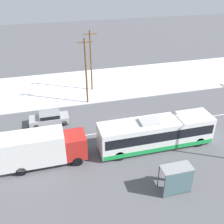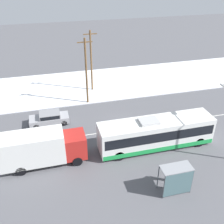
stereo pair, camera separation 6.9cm
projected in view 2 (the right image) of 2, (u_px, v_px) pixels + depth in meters
name	position (u px, v px, depth m)	size (l,w,h in m)	color
ground_plane	(127.00, 129.00, 28.83)	(120.00, 120.00, 0.00)	#56565B
snow_lot	(102.00, 84.00, 39.27)	(80.00, 11.52, 0.12)	white
lane_marking_center	(127.00, 129.00, 28.82)	(60.00, 0.12, 0.00)	silver
city_bus	(156.00, 133.00, 25.43)	(11.27, 2.57, 3.17)	white
box_truck	(41.00, 148.00, 23.05)	(7.51, 2.30, 3.27)	silver
sedan_car	(49.00, 118.00, 29.41)	(4.34, 1.80, 1.40)	#9E9EA3
pedestrian_at_stop	(169.00, 172.00, 21.55)	(0.60, 0.27, 1.66)	#23232D
bus_shelter	(177.00, 177.00, 20.13)	(2.45, 1.20, 2.40)	gray
utility_pole_roadside	(86.00, 71.00, 31.88)	(1.80, 0.24, 8.44)	brown
utility_pole_snowlot	(91.00, 60.00, 35.26)	(1.80, 0.24, 8.41)	brown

